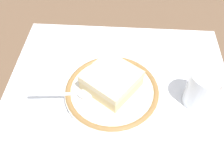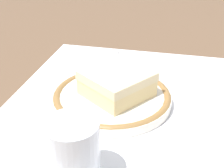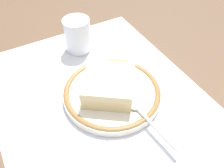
# 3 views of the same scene
# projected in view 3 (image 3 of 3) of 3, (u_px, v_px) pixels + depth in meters

# --- Properties ---
(ground_plane) EXTENTS (2.40, 2.40, 0.00)m
(ground_plane) POSITION_uv_depth(u_px,v_px,m) (98.00, 97.00, 0.52)
(ground_plane) COLOR brown
(placemat) EXTENTS (0.51, 0.41, 0.00)m
(placemat) POSITION_uv_depth(u_px,v_px,m) (98.00, 96.00, 0.52)
(placemat) COLOR white
(placemat) RESTS_ON ground_plane
(plate) EXTENTS (0.20, 0.20, 0.02)m
(plate) POSITION_uv_depth(u_px,v_px,m) (112.00, 93.00, 0.51)
(plate) COLOR silver
(plate) RESTS_ON placemat
(cake_slice) EXTENTS (0.14, 0.14, 0.04)m
(cake_slice) POSITION_uv_depth(u_px,v_px,m) (109.00, 85.00, 0.49)
(cake_slice) COLOR beige
(cake_slice) RESTS_ON plate
(spoon) EXTENTS (0.14, 0.03, 0.01)m
(spoon) POSITION_uv_depth(u_px,v_px,m) (143.00, 114.00, 0.46)
(spoon) COLOR silver
(spoon) RESTS_ON plate
(cup) EXTENTS (0.07, 0.07, 0.08)m
(cup) POSITION_uv_depth(u_px,v_px,m) (78.00, 37.00, 0.60)
(cup) COLOR silver
(cup) RESTS_ON placemat
(napkin) EXTENTS (0.14, 0.13, 0.00)m
(napkin) POSITION_uv_depth(u_px,v_px,m) (131.00, 168.00, 0.40)
(napkin) COLOR white
(napkin) RESTS_ON placemat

